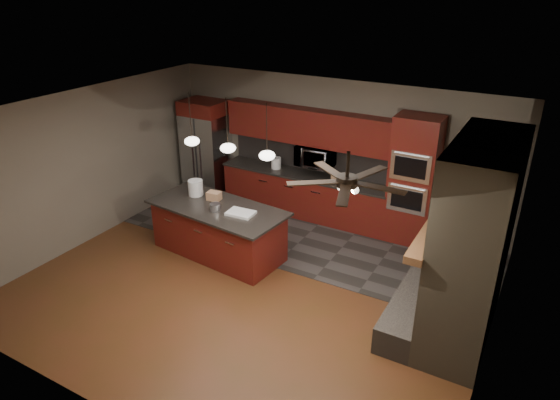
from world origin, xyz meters
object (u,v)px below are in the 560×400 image
Objects in this scene: oven_tower at (413,181)px; white_bucket at (196,188)px; refrigerator at (206,149)px; paint_can at (215,207)px; kitchen_island at (218,230)px; microwave at (315,156)px; cardboard_box at (214,196)px; counter_box at (335,177)px; paint_tray at (241,213)px; counter_bucket at (276,163)px.

oven_tower is 8.40× the size of white_bucket.
refrigerator reaches higher than paint_can.
refrigerator is 0.83× the size of kitchen_island.
microwave reaches higher than paint_can.
cardboard_box is at bearing -116.76° from microwave.
kitchen_island is 2.53m from counter_box.
oven_tower is at bearing 26.82° from cardboard_box.
white_bucket reaches higher than cardboard_box.
cardboard_box is (-0.21, 0.21, 0.53)m from kitchen_island.
paint_can is (-0.73, -2.34, -0.32)m from microwave.
paint_can reaches higher than kitchen_island.
paint_can is at bearing -130.90° from counter_box.
microwave is 2.46m from white_bucket.
counter_box reaches higher than kitchen_island.
refrigerator is at bearing 136.76° from kitchen_island.
cardboard_box reaches higher than paint_tray.
paint_tray is (2.33, -2.13, -0.12)m from refrigerator.
refrigerator is 9.18× the size of counter_bucket.
cardboard_box is (-2.98, -1.94, -0.20)m from oven_tower.
kitchen_island is at bearing 116.99° from paint_can.
refrigerator is 2.46m from cardboard_box.
white_bucket is 0.63× the size of paint_tray.
white_bucket is at bearing -150.30° from oven_tower.
counter_bucket reaches higher than paint_tray.
refrigerator is at bearing 124.08° from cardboard_box.
microwave is 3.94× the size of paint_can.
white_bucket is 1.20× the size of cardboard_box.
refrigerator is (-2.60, -0.13, -0.23)m from microwave.
oven_tower is at bearing 40.17° from paint_can.
kitchen_island is 2.23m from counter_bucket.
counter_box reaches higher than paint_tray.
kitchen_island is 0.61m from cardboard_box.
microwave is 0.29× the size of kitchen_island.
counter_box is at bearing 64.42° from kitchen_island.
counter_box is at bearing 61.45° from paint_can.
oven_tower is at bearing -10.71° from counter_box.
paint_can is 1.08× the size of counter_box.
cardboard_box is 2.42m from counter_box.
paint_can is (0.07, -0.14, 0.52)m from kitchen_island.
paint_tray is at bearing -121.75° from counter_box.
counter_box is (3.09, 0.03, -0.08)m from refrigerator.
counter_bucket reaches higher than counter_box.
refrigerator reaches higher than counter_bucket.
counter_bucket is (0.56, 1.94, -0.05)m from white_bucket.
paint_can is 2.30m from counter_bucket.
kitchen_island is 11.03× the size of counter_bucket.
refrigerator reaches higher than kitchen_island.
counter_box is (1.29, 2.11, 0.52)m from kitchen_island.
cardboard_box is at bearing 141.22° from kitchen_island.
oven_tower is 3.16m from paint_tray.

